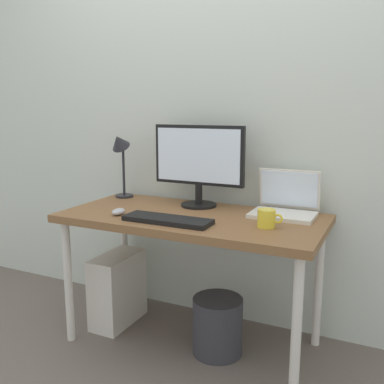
{
  "coord_description": "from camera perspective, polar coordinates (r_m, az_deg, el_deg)",
  "views": [
    {
      "loc": [
        0.94,
        -1.97,
        1.26
      ],
      "look_at": [
        0.0,
        0.0,
        0.84
      ],
      "focal_mm": 40.61,
      "sensor_mm": 36.0,
      "label": 1
    }
  ],
  "objects": [
    {
      "name": "ground_plane",
      "position": [
        2.52,
        0.0,
        -19.04
      ],
      "size": [
        6.0,
        6.0,
        0.0
      ],
      "primitive_type": "plane",
      "color": "#665B51"
    },
    {
      "name": "desk",
      "position": [
        2.27,
        0.0,
        -4.63
      ],
      "size": [
        1.35,
        0.65,
        0.72
      ],
      "color": "brown",
      "rests_on": "ground_plane"
    },
    {
      "name": "computer_tower",
      "position": [
        2.67,
        -9.72,
        -12.42
      ],
      "size": [
        0.18,
        0.36,
        0.42
      ],
      "primitive_type": "cube",
      "color": "silver",
      "rests_on": "ground_plane"
    },
    {
      "name": "desk_lamp",
      "position": [
        2.66,
        -9.44,
        5.31
      ],
      "size": [
        0.11,
        0.16,
        0.41
      ],
      "color": "#232328",
      "rests_on": "desk"
    },
    {
      "name": "mouse",
      "position": [
        2.28,
        -9.63,
        -2.56
      ],
      "size": [
        0.06,
        0.09,
        0.03
      ],
      "primitive_type": "ellipsoid",
      "color": "#B2B2B7",
      "rests_on": "desk"
    },
    {
      "name": "monitor",
      "position": [
        2.4,
        0.88,
        4.14
      ],
      "size": [
        0.53,
        0.2,
        0.45
      ],
      "color": "black",
      "rests_on": "desk"
    },
    {
      "name": "keyboard",
      "position": [
        2.11,
        -3.23,
        -3.67
      ],
      "size": [
        0.44,
        0.14,
        0.02
      ],
      "primitive_type": "cube",
      "color": "black",
      "rests_on": "desk"
    },
    {
      "name": "wastebasket",
      "position": [
        2.36,
        3.38,
        -17.12
      ],
      "size": [
        0.26,
        0.26,
        0.3
      ],
      "primitive_type": "cylinder",
      "color": "#333338",
      "rests_on": "ground_plane"
    },
    {
      "name": "back_wall",
      "position": [
        2.54,
        3.86,
        11.81
      ],
      "size": [
        4.4,
        0.04,
        2.6
      ],
      "primitive_type": "cube",
      "color": "silver",
      "rests_on": "ground_plane"
    },
    {
      "name": "coffee_mug",
      "position": [
        2.04,
        9.8,
        -3.42
      ],
      "size": [
        0.12,
        0.08,
        0.08
      ],
      "color": "yellow",
      "rests_on": "desk"
    },
    {
      "name": "laptop",
      "position": [
        2.29,
        12.17,
        -1.52
      ],
      "size": [
        0.32,
        0.26,
        0.23
      ],
      "color": "silver",
      "rests_on": "desk"
    }
  ]
}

